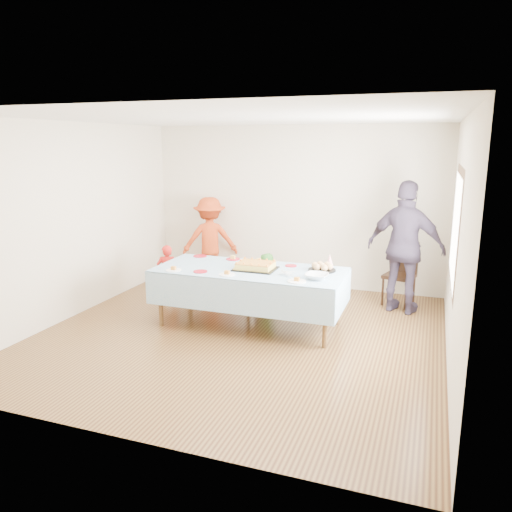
% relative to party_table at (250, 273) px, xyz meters
% --- Properties ---
extents(ground, '(5.00, 5.00, 0.00)m').
position_rel_party_table_xyz_m(ground, '(0.01, -0.36, -0.72)').
color(ground, '#432513').
rests_on(ground, ground).
extents(room_walls, '(5.04, 5.04, 2.72)m').
position_rel_party_table_xyz_m(room_walls, '(0.06, -0.35, 1.05)').
color(room_walls, beige).
rests_on(room_walls, ground).
extents(party_table, '(2.50, 1.10, 0.78)m').
position_rel_party_table_xyz_m(party_table, '(0.00, 0.00, 0.00)').
color(party_table, '#54391C').
rests_on(party_table, ground).
extents(birthday_cake, '(0.54, 0.42, 0.10)m').
position_rel_party_table_xyz_m(birthday_cake, '(0.08, 0.01, 0.10)').
color(birthday_cake, black).
rests_on(birthday_cake, party_table).
extents(rolls_tray, '(0.36, 0.36, 0.11)m').
position_rel_party_table_xyz_m(rolls_tray, '(0.92, 0.24, 0.10)').
color(rolls_tray, black).
rests_on(rolls_tray, party_table).
extents(punch_bowl, '(0.29, 0.29, 0.07)m').
position_rel_party_table_xyz_m(punch_bowl, '(0.95, -0.18, 0.09)').
color(punch_bowl, silver).
rests_on(punch_bowl, party_table).
extents(party_hat, '(0.11, 0.11, 0.18)m').
position_rel_party_table_xyz_m(party_hat, '(0.98, 0.46, 0.15)').
color(party_hat, white).
rests_on(party_hat, party_table).
extents(fork_pile, '(0.24, 0.18, 0.07)m').
position_rel_party_table_xyz_m(fork_pile, '(0.56, -0.15, 0.09)').
color(fork_pile, white).
rests_on(fork_pile, party_table).
extents(plate_red_far_a, '(0.20, 0.20, 0.01)m').
position_rel_party_table_xyz_m(plate_red_far_a, '(-0.95, 0.46, 0.06)').
color(plate_red_far_a, '#B70D20').
rests_on(plate_red_far_a, party_table).
extents(plate_red_far_b, '(0.20, 0.20, 0.01)m').
position_rel_party_table_xyz_m(plate_red_far_b, '(-0.42, 0.44, 0.06)').
color(plate_red_far_b, '#B70D20').
rests_on(plate_red_far_b, party_table).
extents(plate_red_far_c, '(0.18, 0.18, 0.01)m').
position_rel_party_table_xyz_m(plate_red_far_c, '(-0.01, 0.38, 0.06)').
color(plate_red_far_c, '#B70D20').
rests_on(plate_red_far_c, party_table).
extents(plate_red_far_d, '(0.16, 0.16, 0.01)m').
position_rel_party_table_xyz_m(plate_red_far_d, '(0.47, 0.34, 0.06)').
color(plate_red_far_d, '#B70D20').
rests_on(plate_red_far_d, party_table).
extents(plate_red_near, '(0.18, 0.18, 0.01)m').
position_rel_party_table_xyz_m(plate_red_near, '(-0.55, -0.35, 0.06)').
color(plate_red_near, '#B70D20').
rests_on(plate_red_near, party_table).
extents(plate_white_left, '(0.20, 0.20, 0.01)m').
position_rel_party_table_xyz_m(plate_white_left, '(-0.91, -0.41, 0.06)').
color(plate_white_left, white).
rests_on(plate_white_left, party_table).
extents(plate_white_mid, '(0.20, 0.20, 0.01)m').
position_rel_party_table_xyz_m(plate_white_mid, '(-0.16, -0.38, 0.06)').
color(plate_white_mid, white).
rests_on(plate_white_mid, party_table).
extents(plate_white_right, '(0.23, 0.23, 0.01)m').
position_rel_party_table_xyz_m(plate_white_right, '(0.75, -0.38, 0.06)').
color(plate_white_right, white).
rests_on(plate_white_right, party_table).
extents(dining_chair, '(0.51, 0.51, 0.96)m').
position_rel_party_table_xyz_m(dining_chair, '(1.85, 1.66, -0.19)').
color(dining_chair, black).
rests_on(dining_chair, ground).
extents(toddler_left, '(0.38, 0.32, 0.89)m').
position_rel_party_table_xyz_m(toddler_left, '(-1.55, 0.54, -0.28)').
color(toddler_left, red).
rests_on(toddler_left, ground).
extents(toddler_mid, '(0.43, 0.32, 0.80)m').
position_rel_party_table_xyz_m(toddler_mid, '(-0.07, 0.92, -0.33)').
color(toddler_mid, '#306B23').
rests_on(toddler_mid, ground).
extents(toddler_right, '(0.40, 0.33, 0.76)m').
position_rel_party_table_xyz_m(toddler_right, '(-0.17, 0.54, -0.34)').
color(toddler_right, tan).
rests_on(toddler_right, ground).
extents(adult_left, '(1.11, 0.91, 1.49)m').
position_rel_party_table_xyz_m(adult_left, '(-1.43, 1.84, 0.02)').
color(adult_left, '#BC3D17').
rests_on(adult_left, ground).
extents(adult_right, '(1.20, 0.74, 1.91)m').
position_rel_party_table_xyz_m(adult_right, '(1.90, 1.25, 0.23)').
color(adult_right, '#372C3D').
rests_on(adult_right, ground).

